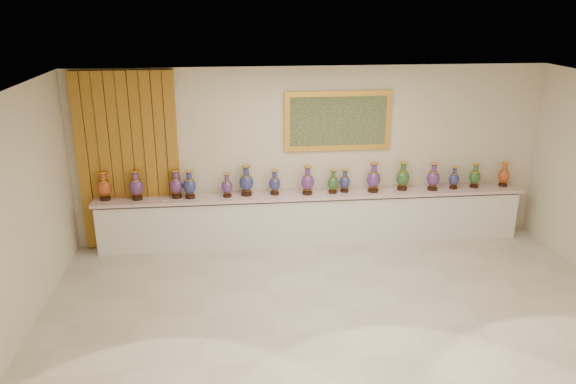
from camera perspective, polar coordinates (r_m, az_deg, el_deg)
The scene contains 20 objects.
ground at distance 7.88m, azimuth 4.93°, elevation -11.71°, with size 8.00×8.00×0.00m, color beige.
room at distance 9.46m, azimuth -12.59°, elevation 3.70°, with size 8.00×8.00×8.00m.
counter at distance 9.70m, azimuth 2.48°, elevation -2.70°, with size 7.28×0.48×0.90m.
vase_0 at distance 9.61m, azimuth -18.17°, elevation 0.45°, with size 0.30×0.30×0.48m.
vase_1 at distance 9.48m, azimuth -15.16°, elevation 0.54°, with size 0.25×0.25×0.50m.
vase_2 at distance 9.43m, azimuth -11.29°, elevation 0.68°, with size 0.26×0.26×0.48m.
vase_3 at distance 9.37m, azimuth -9.96°, elevation 0.63°, with size 0.26×0.26×0.47m.
vase_4 at distance 9.35m, azimuth -6.22°, elevation 0.58°, with size 0.22×0.22×0.40m.
vase_5 at distance 9.38m, azimuth -4.25°, elevation 1.03°, with size 0.29×0.29×0.52m.
vase_6 at distance 9.41m, azimuth -1.37°, elevation 0.87°, with size 0.24×0.24×0.43m.
vase_7 at distance 9.42m, azimuth 2.00°, elevation 1.06°, with size 0.26×0.26×0.49m.
vase_8 at distance 9.51m, azimuth 4.59°, elevation 0.96°, with size 0.20×0.20×0.41m.
vase_9 at distance 9.59m, azimuth 5.79°, elevation 1.04°, with size 0.24×0.24×0.40m.
vase_10 at distance 9.64m, azimuth 8.69°, elevation 1.34°, with size 0.31×0.31×0.51m.
vase_11 at distance 9.84m, azimuth 11.58°, elevation 1.47°, with size 0.26×0.26×0.49m.
vase_12 at distance 9.95m, azimuth 14.54°, elevation 1.40°, with size 0.23×0.23×0.48m.
vase_13 at distance 10.13m, azimuth 16.51°, elevation 1.30°, with size 0.24×0.24×0.39m.
vase_14 at distance 10.30m, azimuth 18.45°, elevation 1.48°, with size 0.22×0.22×0.43m.
vase_15 at distance 10.53m, azimuth 21.08°, elevation 1.57°, with size 0.24×0.24×0.43m.
label_card at distance 9.37m, azimuth -12.32°, elevation -0.89°, with size 0.10×0.06×0.00m, color white.
Camera 1 is at (-1.38, -6.65, 4.00)m, focal length 35.00 mm.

